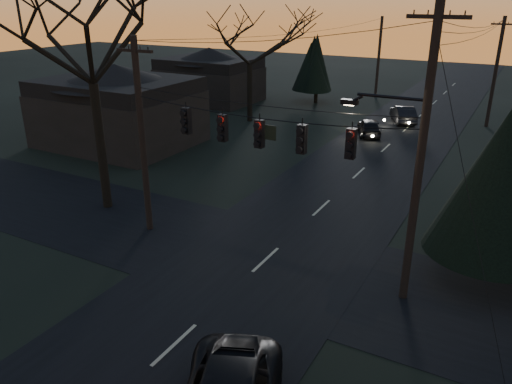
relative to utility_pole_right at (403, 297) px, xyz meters
The scene contains 14 objects.
main_road 11.41m from the utility_pole_right, 118.81° to the left, with size 8.00×120.00×0.02m, color black.
cross_road 5.50m from the utility_pole_right, behind, with size 60.00×7.00×0.02m, color black.
utility_pole_right is the anchor object (origin of this frame).
utility_pole_left 11.50m from the utility_pole_right, behind, with size 1.80×0.30×8.50m, color black, non-canonical shape.
utility_pole_far_r 28.00m from the utility_pole_right, 90.00° to the left, with size 1.80×0.30×8.50m, color black, non-canonical shape.
utility_pole_far_l 37.79m from the utility_pole_right, 107.72° to the left, with size 0.30×0.30×8.00m, color black, non-canonical shape.
span_signal_assembly 7.80m from the utility_pole_right, behind, with size 11.50×0.44×1.55m.
bare_tree_left 17.39m from the utility_pole_right, behind, with size 9.36×9.36×12.35m.
bare_tree_dist 27.87m from the utility_pole_right, 131.06° to the left, with size 7.56×7.56×9.40m.
evergreen_dist 34.44m from the utility_pole_right, 117.63° to the left, with size 3.95×3.95×6.40m.
house_left_near 24.78m from the utility_pole_right, 156.04° to the left, with size 10.00×8.00×5.60m.
house_left_far 36.51m from the utility_pole_right, 134.44° to the left, with size 9.00×7.00×5.20m.
sedan_oncoming_a 22.01m from the utility_pole_right, 110.09° to the left, with size 1.52×3.78×1.29m, color black.
sedan_oncoming_b 26.85m from the utility_pole_right, 103.57° to the left, with size 1.47×4.23×1.39m, color black.
Camera 1 is at (8.19, -5.71, 10.00)m, focal length 35.00 mm.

